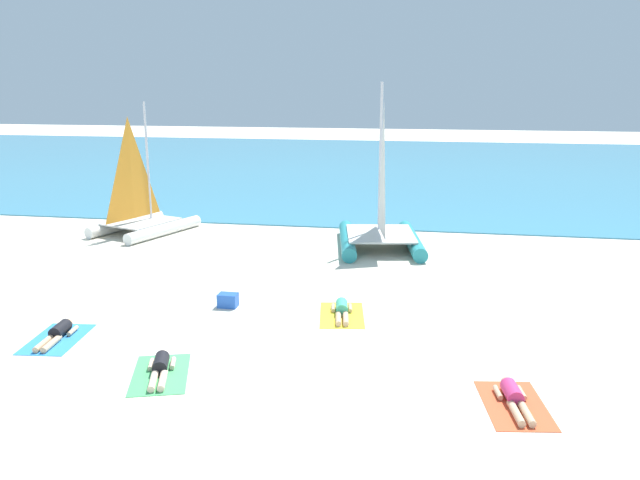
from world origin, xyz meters
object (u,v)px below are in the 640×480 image
Objects in this scene: sailboat_white at (142,214)px; towel_center_right at (342,315)px; sunbather_leftmost at (58,333)px; towel_rightmost at (514,405)px; sailboat_teal at (380,224)px; sunbather_center_right at (342,309)px; sunbather_center_left at (160,367)px; towel_leftmost at (57,339)px; cooler_box at (228,300)px; sunbather_rightmost at (514,397)px; towel_center_left at (160,374)px.

sailboat_white is 2.64× the size of towel_center_right.
sunbather_leftmost reaches higher than towel_rightmost.
sailboat_teal is 3.68× the size of sunbather_center_right.
sunbather_center_left is 0.98× the size of sunbather_center_right.
towel_leftmost is 4.26m from cooler_box.
sailboat_white reaches higher than sunbather_leftmost.
towel_leftmost is (2.78, -10.52, -0.74)m from sailboat_white.
sunbather_rightmost is at bearing -82.37° from sailboat_teal.
sailboat_teal is 3.74× the size of sunbather_center_left.
sailboat_white is at bearing 116.39° from towel_center_left.
sunbather_center_right reaches higher than towel_center_left.
towel_center_left and towel_center_right have the same top height.
towel_center_right is (6.24, 2.65, -0.13)m from sunbather_leftmost.
sunbather_center_left is 6.94m from towel_rightmost.
towel_center_left is at bearing -23.13° from towel_leftmost.
sailboat_teal reaches higher than sailboat_white.
sunbather_rightmost is (12.78, -11.86, -0.62)m from sailboat_white.
towel_center_right is 3.80× the size of cooler_box.
sailboat_white is 3.26× the size of sunbather_center_left.
towel_leftmost is 0.14m from sunbather_leftmost.
towel_leftmost is at bearing -138.49° from cooler_box.
towel_center_left is 0.14m from sunbather_center_left.
towel_center_left is (5.88, -11.84, -0.74)m from sailboat_white.
sunbather_center_left is (-3.49, -11.02, -0.73)m from sailboat_teal.
towel_leftmost is 1.24× the size of sunbather_center_left.
sailboat_teal is 3.67× the size of sunbather_rightmost.
towel_center_right is at bearing -102.36° from sailboat_teal.
towel_leftmost is at bearing 139.88° from sunbather_center_left.
sunbather_center_right is 1.00× the size of sunbather_rightmost.
towel_leftmost is at bearing -90.00° from sunbather_leftmost.
towel_center_right is at bearing -90.00° from sunbather_center_right.
towel_rightmost is at bearing -90.00° from sunbather_rightmost.
towel_rightmost is (3.80, -4.19, -0.13)m from sunbather_center_right.
towel_center_right is at bearing 52.26° from towel_center_left.
sailboat_white is at bearing 127.78° from cooler_box.
sunbather_center_left is at bearing -117.12° from sailboat_teal.
sunbather_leftmost is at bearing -133.72° from sailboat_teal.
sunbather_center_right is (-0.36, -6.98, -0.73)m from sailboat_teal.
sailboat_white is 11.88m from sunbather_center_right.
towel_center_right is at bearing 33.78° from sunbather_center_left.
sailboat_white reaches higher than towel_rightmost.
sailboat_white is 2.64× the size of towel_rightmost.
sunbather_leftmost is 4.22m from cooler_box.
towel_center_right is 0.14m from sunbather_center_right.
towel_rightmost is (3.79, -4.12, 0.00)m from towel_center_right.
sailboat_white is at bearing 130.33° from sunbather_center_right.
sailboat_teal is 11.72m from towel_rightmost.
cooler_box is (-3.04, 0.11, 0.17)m from towel_center_right.
towel_leftmost and towel_center_left have the same top height.
sunbather_center_left and sunbather_center_right have the same top height.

